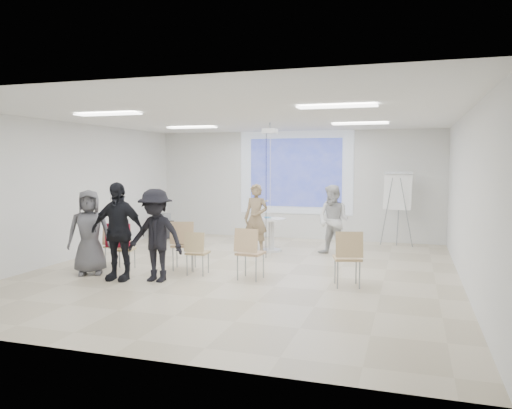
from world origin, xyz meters
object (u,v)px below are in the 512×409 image
(chair_far_left, at_px, (114,243))
(laptop, at_px, (185,243))
(flipchart_easel, at_px, (398,192))
(chair_left_mid, at_px, (123,246))
(audience_left, at_px, (117,224))
(av_cart, at_px, (163,227))
(chair_right_inner, at_px, (249,249))
(pedestal_table, at_px, (271,233))
(chair_center, at_px, (196,249))
(audience_outer, at_px, (89,227))
(chair_left_inner, at_px, (183,241))
(chair_right_far, at_px, (348,254))
(player_left, at_px, (256,214))
(audience_mid, at_px, (156,229))
(player_right, at_px, (333,217))

(chair_far_left, distance_m, laptop, 1.52)
(flipchart_easel, bearing_deg, chair_left_mid, -129.63)
(audience_left, distance_m, av_cart, 4.97)
(chair_right_inner, xyz_separation_m, laptop, (-1.51, 0.50, -0.04))
(av_cart, bearing_deg, pedestal_table, -2.93)
(laptop, bearing_deg, chair_center, 121.81)
(audience_left, xyz_separation_m, audience_outer, (-0.77, 0.23, -0.12))
(audience_left, bearing_deg, chair_left_mid, 113.21)
(pedestal_table, bearing_deg, chair_left_inner, -113.38)
(chair_right_far, height_order, audience_left, audience_left)
(audience_outer, bearing_deg, av_cart, 70.35)
(player_left, height_order, chair_left_inner, player_left)
(laptop, distance_m, av_cart, 4.19)
(laptop, xyz_separation_m, audience_left, (-0.76, -1.18, 0.49))
(chair_center, distance_m, flipchart_easel, 5.80)
(pedestal_table, xyz_separation_m, chair_left_mid, (-2.22, -2.91, 0.03))
(player_left, distance_m, av_cart, 3.47)
(chair_left_inner, relative_size, audience_mid, 0.52)
(chair_right_inner, bearing_deg, chair_right_far, 4.63)
(player_right, height_order, laptop, player_right)
(chair_left_inner, relative_size, laptop, 2.73)
(chair_far_left, xyz_separation_m, audience_outer, (-0.02, -0.79, 0.42))
(chair_center, bearing_deg, pedestal_table, 73.01)
(flipchart_easel, bearing_deg, chair_center, -119.54)
(chair_far_left, height_order, audience_mid, audience_mid)
(av_cart, bearing_deg, laptop, -42.25)
(pedestal_table, relative_size, chair_far_left, 1.04)
(chair_left_mid, height_order, flipchart_easel, flipchart_easel)
(chair_far_left, height_order, audience_outer, audience_outer)
(flipchart_easel, xyz_separation_m, av_cart, (-6.29, -0.61, -1.07))
(player_left, distance_m, audience_left, 3.70)
(laptop, xyz_separation_m, audience_mid, (-0.04, -1.08, 0.41))
(chair_center, xyz_separation_m, chair_right_far, (2.84, -0.08, 0.09))
(chair_left_mid, bearing_deg, chair_right_inner, -13.38)
(audience_mid, distance_m, audience_outer, 1.49)
(player_left, xyz_separation_m, av_cart, (-3.15, 1.33, -0.60))
(flipchart_easel, bearing_deg, laptop, -125.74)
(chair_left_mid, xyz_separation_m, chair_right_far, (4.40, -0.04, 0.09))
(chair_far_left, distance_m, audience_left, 1.38)
(audience_mid, bearing_deg, audience_outer, 177.20)
(chair_right_far, height_order, laptop, chair_right_far)
(player_left, xyz_separation_m, chair_right_far, (2.47, -2.67, -0.34))
(chair_right_inner, xyz_separation_m, chair_right_far, (1.78, -0.01, 0.01))
(pedestal_table, distance_m, audience_mid, 3.74)
(chair_right_inner, distance_m, flipchart_easel, 5.27)
(pedestal_table, bearing_deg, player_right, -3.28)
(pedestal_table, height_order, player_right, player_right)
(laptop, bearing_deg, chair_left_mid, 8.66)
(audience_outer, distance_m, flipchart_easel, 7.47)
(flipchart_easel, bearing_deg, pedestal_table, -141.41)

